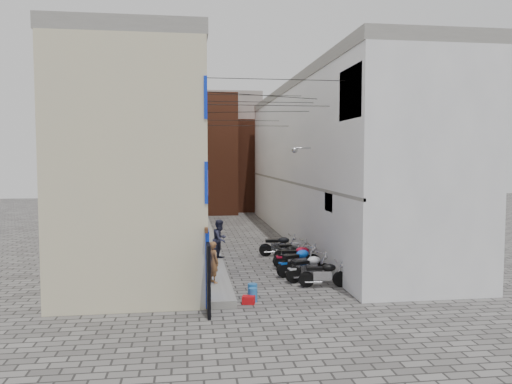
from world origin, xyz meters
name	(u,v)px	position (x,y,z in m)	size (l,w,h in m)	color
ground	(287,307)	(0.00, 0.00, 0.00)	(90.00, 90.00, 0.00)	#524F4D
plinth	(207,239)	(-2.05, 13.00, 0.12)	(0.90, 26.00, 0.25)	gray
building_left	(154,162)	(-4.98, 12.95, 4.50)	(5.10, 27.00, 9.00)	beige
building_right	(327,162)	(5.00, 13.00, 4.51)	(5.94, 26.00, 9.00)	silver
building_far_brick_left	(200,154)	(-2.00, 28.00, 5.00)	(6.00, 6.00, 10.00)	brown
building_far_brick_right	(254,165)	(3.00, 30.00, 4.00)	(5.00, 6.00, 8.00)	brown
building_far_concrete	(219,150)	(0.00, 34.00, 5.50)	(8.00, 5.00, 11.00)	gray
far_shopfront	(226,201)	(0.00, 25.20, 1.20)	(2.00, 0.30, 2.40)	black
overhead_wires	(255,106)	(0.00, 7.64, 7.12)	(5.80, 13.02, 1.32)	black
motorcycle_a	(324,273)	(1.81, 2.18, 0.53)	(0.58, 1.84, 1.07)	black
motorcycle_b	(309,266)	(1.50, 3.13, 0.58)	(0.63, 2.01, 1.16)	silver
motorcycle_c	(298,260)	(1.31, 4.16, 0.62)	(0.67, 2.13, 1.23)	blue
motorcycle_d	(297,256)	(1.50, 5.19, 0.58)	(0.64, 2.01, 1.17)	#A30B24
motorcycle_e	(288,254)	(1.30, 6.14, 0.49)	(0.54, 1.71, 0.99)	black
motorcycle_f	(292,249)	(1.70, 7.14, 0.51)	(0.55, 1.75, 1.02)	#AEAEB3
motorcycle_g	(279,244)	(1.25, 8.06, 0.57)	(0.62, 1.96, 1.14)	black
person_a	(213,262)	(-2.22, 2.42, 1.00)	(0.55, 0.36, 1.51)	brown
person_b	(220,239)	(-1.70, 6.63, 1.13)	(0.86, 0.67, 1.76)	#2F3047
water_jug_near	(253,295)	(-1.01, 0.70, 0.23)	(0.29, 0.29, 0.46)	#256FBC
water_jug_far	(253,291)	(-0.97, 1.08, 0.25)	(0.32, 0.32, 0.51)	#2368B0
red_crate	(249,300)	(-1.17, 0.50, 0.13)	(0.41, 0.31, 0.25)	red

